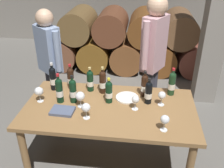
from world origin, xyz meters
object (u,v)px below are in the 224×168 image
(wine_bottle_8, at_px, (109,92))
(wine_glass_5, at_px, (162,96))
(wine_glass_1, at_px, (165,120))
(taster_seated_left, at_px, (50,59))
(dining_table, at_px, (110,114))
(wine_glass_3, at_px, (39,92))
(wine_bottle_6, at_px, (71,78))
(wine_bottle_3, at_px, (148,92))
(wine_glass_0, at_px, (86,108))
(serving_plate, at_px, (127,98))
(wine_bottle_2, at_px, (73,91))
(wine_bottle_9, at_px, (172,83))
(wine_glass_2, at_px, (135,100))
(wine_bottle_5, at_px, (90,80))
(wine_glass_4, at_px, (80,96))
(wine_bottle_7, at_px, (103,82))
(tasting_notebook, at_px, (63,111))
(wine_bottle_1, at_px, (53,78))
(wine_bottle_0, at_px, (59,90))
(wine_bottle_4, at_px, (144,85))
(sommelier_presenting, at_px, (153,54))

(wine_bottle_8, xyz_separation_m, wine_glass_5, (0.53, 0.01, -0.01))
(wine_glass_1, relative_size, taster_seated_left, 0.10)
(dining_table, relative_size, wine_glass_3, 10.41)
(wine_bottle_6, distance_m, taster_seated_left, 0.54)
(wine_bottle_6, bearing_deg, taster_seated_left, 133.74)
(wine_bottle_3, xyz_separation_m, wine_glass_5, (0.13, -0.02, -0.02))
(wine_glass_0, bearing_deg, serving_plate, 48.72)
(wine_bottle_8, height_order, wine_glass_1, wine_bottle_8)
(serving_plate, bearing_deg, wine_bottle_2, -166.24)
(wine_bottle_9, bearing_deg, wine_bottle_3, -140.43)
(dining_table, distance_m, serving_plate, 0.26)
(wine_glass_2, bearing_deg, serving_plate, 115.27)
(wine_bottle_5, distance_m, wine_glass_0, 0.52)
(wine_bottle_2, bearing_deg, wine_glass_1, -21.58)
(wine_glass_4, xyz_separation_m, taster_seated_left, (-0.57, 0.75, 0.05))
(wine_bottle_7, bearing_deg, wine_glass_2, -37.80)
(wine_bottle_6, height_order, wine_glass_3, wine_bottle_6)
(wine_bottle_7, xyz_separation_m, wine_glass_0, (-0.08, -0.48, -0.02))
(wine_glass_3, bearing_deg, wine_glass_5, 4.11)
(tasting_notebook, bearing_deg, wine_bottle_5, 70.31)
(wine_bottle_2, xyz_separation_m, wine_glass_2, (0.63, -0.06, -0.02))
(wine_bottle_1, height_order, wine_bottle_5, wine_bottle_1)
(wine_bottle_8, xyz_separation_m, serving_plate, (0.18, 0.09, -0.11))
(wine_bottle_1, relative_size, wine_bottle_9, 1.03)
(serving_plate, bearing_deg, wine_bottle_0, -167.32)
(wine_bottle_5, xyz_separation_m, wine_bottle_7, (0.14, -0.03, 0.01))
(wine_bottle_0, bearing_deg, wine_bottle_7, 30.81)
(wine_bottle_1, height_order, wine_bottle_7, wine_bottle_1)
(wine_bottle_8, bearing_deg, wine_glass_4, -155.81)
(serving_plate, distance_m, taster_seated_left, 1.16)
(wine_bottle_4, bearing_deg, tasting_notebook, -151.85)
(taster_seated_left, bearing_deg, wine_bottle_3, -25.87)
(wine_bottle_2, relative_size, wine_glass_0, 1.89)
(sommelier_presenting, bearing_deg, wine_glass_0, -122.37)
(wine_bottle_8, bearing_deg, wine_bottle_0, -173.29)
(wine_bottle_0, xyz_separation_m, wine_bottle_4, (0.85, 0.23, -0.01))
(wine_bottle_2, relative_size, wine_bottle_8, 1.10)
(dining_table, bearing_deg, wine_glass_0, -131.37)
(wine_bottle_0, distance_m, serving_plate, 0.70)
(wine_glass_4, bearing_deg, wine_bottle_5, 84.39)
(wine_bottle_4, distance_m, wine_glass_5, 0.24)
(wine_bottle_2, relative_size, wine_bottle_6, 1.03)
(wine_bottle_1, height_order, wine_glass_4, wine_bottle_1)
(wine_bottle_4, distance_m, wine_bottle_6, 0.81)
(wine_bottle_6, bearing_deg, wine_glass_0, -61.71)
(wine_bottle_4, relative_size, wine_glass_2, 1.91)
(wine_bottle_8, distance_m, wine_glass_3, 0.71)
(wine_bottle_3, xyz_separation_m, wine_bottle_8, (-0.39, -0.03, -0.00))
(wine_bottle_1, xyz_separation_m, wine_glass_2, (0.91, -0.28, -0.03))
(wine_bottle_5, relative_size, serving_plate, 1.16)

